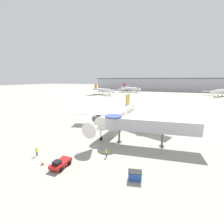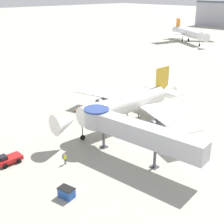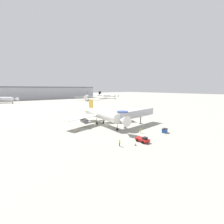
{
  "view_description": "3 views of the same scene",
  "coord_description": "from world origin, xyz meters",
  "px_view_note": "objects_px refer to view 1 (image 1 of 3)",
  "views": [
    {
      "loc": [
        12.47,
        -40.76,
        14.69
      ],
      "look_at": [
        -2.7,
        -2.52,
        5.78
      ],
      "focal_mm": 24.0,
      "sensor_mm": 36.0,
      "label": 1
    },
    {
      "loc": [
        35.69,
        -39.09,
        24.19
      ],
      "look_at": [
        1.6,
        -6.87,
        5.67
      ],
      "focal_mm": 50.0,
      "sensor_mm": 36.0,
      "label": 2
    },
    {
      "loc": [
        -34.72,
        -48.89,
        14.56
      ],
      "look_at": [
        0.95,
        -1.63,
        5.19
      ],
      "focal_mm": 24.0,
      "sensor_mm": 36.0,
      "label": 3
    }
  ],
  "objects_px": {
    "traffic_cone_apron_front": "(42,163)",
    "background_jet_orange_tail": "(102,90)",
    "main_airplane": "(117,116)",
    "pushback_tug_red": "(60,163)",
    "traffic_cone_port_wing": "(78,126)",
    "background_jet_red_tail": "(130,88)",
    "jet_bridge": "(143,125)",
    "background_jet_blue_tail": "(220,91)",
    "ground_crew_wing_walker": "(106,152)",
    "ground_crew_marshaller": "(37,151)",
    "service_container_blue": "(135,175)"
  },
  "relations": [
    {
      "from": "service_container_blue",
      "to": "background_jet_orange_tail",
      "type": "relative_size",
      "value": 0.07
    },
    {
      "from": "service_container_blue",
      "to": "ground_crew_marshaller",
      "type": "distance_m",
      "value": 19.62
    },
    {
      "from": "traffic_cone_apron_front",
      "to": "background_jet_red_tail",
      "type": "relative_size",
      "value": 0.03
    },
    {
      "from": "background_jet_orange_tail",
      "to": "ground_crew_marshaller",
      "type": "bearing_deg",
      "value": -130.16
    },
    {
      "from": "pushback_tug_red",
      "to": "traffic_cone_apron_front",
      "type": "xyz_separation_m",
      "value": [
        -3.46,
        -0.6,
        -0.35
      ]
    },
    {
      "from": "background_jet_red_tail",
      "to": "pushback_tug_red",
      "type": "bearing_deg",
      "value": -129.68
    },
    {
      "from": "traffic_cone_port_wing",
      "to": "background_jet_red_tail",
      "type": "height_order",
      "value": "background_jet_red_tail"
    },
    {
      "from": "pushback_tug_red",
      "to": "service_container_blue",
      "type": "bearing_deg",
      "value": 7.13
    },
    {
      "from": "pushback_tug_red",
      "to": "ground_crew_wing_walker",
      "type": "distance_m",
      "value": 8.51
    },
    {
      "from": "background_jet_orange_tail",
      "to": "background_jet_red_tail",
      "type": "bearing_deg",
      "value": 7.06
    },
    {
      "from": "pushback_tug_red",
      "to": "traffic_cone_port_wing",
      "type": "bearing_deg",
      "value": 117.12
    },
    {
      "from": "pushback_tug_red",
      "to": "traffic_cone_port_wing",
      "type": "distance_m",
      "value": 22.47
    },
    {
      "from": "ground_crew_wing_walker",
      "to": "background_jet_blue_tail",
      "type": "relative_size",
      "value": 0.06
    },
    {
      "from": "pushback_tug_red",
      "to": "background_jet_red_tail",
      "type": "height_order",
      "value": "background_jet_red_tail"
    },
    {
      "from": "main_airplane",
      "to": "traffic_cone_apron_front",
      "type": "xyz_separation_m",
      "value": [
        -5.42,
        -23.74,
        -3.72
      ]
    },
    {
      "from": "pushback_tug_red",
      "to": "background_jet_red_tail",
      "type": "xyz_separation_m",
      "value": [
        -30.05,
        157.07,
        3.72
      ]
    },
    {
      "from": "service_container_blue",
      "to": "background_jet_blue_tail",
      "type": "distance_m",
      "value": 146.76
    },
    {
      "from": "traffic_cone_apron_front",
      "to": "ground_crew_marshaller",
      "type": "bearing_deg",
      "value": 149.76
    },
    {
      "from": "ground_crew_marshaller",
      "to": "background_jet_red_tail",
      "type": "relative_size",
      "value": 0.06
    },
    {
      "from": "pushback_tug_red",
      "to": "ground_crew_wing_walker",
      "type": "height_order",
      "value": "ground_crew_wing_walker"
    },
    {
      "from": "pushback_tug_red",
      "to": "ground_crew_marshaller",
      "type": "distance_m",
      "value": 7.18
    },
    {
      "from": "background_jet_orange_tail",
      "to": "background_jet_blue_tail",
      "type": "bearing_deg",
      "value": -46.25
    },
    {
      "from": "main_airplane",
      "to": "background_jet_blue_tail",
      "type": "xyz_separation_m",
      "value": [
        54.71,
        118.33,
        0.41
      ]
    },
    {
      "from": "jet_bridge",
      "to": "traffic_cone_port_wing",
      "type": "xyz_separation_m",
      "value": [
        -21.51,
        5.59,
        -4.37
      ]
    },
    {
      "from": "pushback_tug_red",
      "to": "background_jet_blue_tail",
      "type": "xyz_separation_m",
      "value": [
        56.67,
        141.46,
        3.79
      ]
    },
    {
      "from": "jet_bridge",
      "to": "traffic_cone_port_wing",
      "type": "height_order",
      "value": "jet_bridge"
    },
    {
      "from": "jet_bridge",
      "to": "background_jet_blue_tail",
      "type": "relative_size",
      "value": 0.75
    },
    {
      "from": "background_jet_red_tail",
      "to": "background_jet_orange_tail",
      "type": "bearing_deg",
      "value": -164.0
    },
    {
      "from": "traffic_cone_port_wing",
      "to": "background_jet_red_tail",
      "type": "bearing_deg",
      "value": 98.25
    },
    {
      "from": "ground_crew_marshaller",
      "to": "background_jet_blue_tail",
      "type": "relative_size",
      "value": 0.06
    },
    {
      "from": "background_jet_blue_tail",
      "to": "background_jet_orange_tail",
      "type": "distance_m",
      "value": 106.94
    },
    {
      "from": "traffic_cone_port_wing",
      "to": "ground_crew_wing_walker",
      "type": "relative_size",
      "value": 0.48
    },
    {
      "from": "traffic_cone_apron_front",
      "to": "ground_crew_wing_walker",
      "type": "relative_size",
      "value": 0.46
    },
    {
      "from": "ground_crew_marshaller",
      "to": "ground_crew_wing_walker",
      "type": "xyz_separation_m",
      "value": [
        12.96,
        4.61,
        -0.09
      ]
    },
    {
      "from": "ground_crew_wing_walker",
      "to": "traffic_cone_apron_front",
      "type": "bearing_deg",
      "value": -14.86
    },
    {
      "from": "service_container_blue",
      "to": "traffic_cone_apron_front",
      "type": "distance_m",
      "value": 16.2
    },
    {
      "from": "traffic_cone_apron_front",
      "to": "background_jet_orange_tail",
      "type": "xyz_separation_m",
      "value": [
        -43.99,
        117.66,
        4.11
      ]
    },
    {
      "from": "traffic_cone_port_wing",
      "to": "ground_crew_wing_walker",
      "type": "xyz_separation_m",
      "value": [
        16.12,
        -13.95,
        0.56
      ]
    },
    {
      "from": "main_airplane",
      "to": "traffic_cone_port_wing",
      "type": "bearing_deg",
      "value": -162.93
    },
    {
      "from": "background_jet_red_tail",
      "to": "service_container_blue",
      "type": "bearing_deg",
      "value": -125.17
    },
    {
      "from": "service_container_blue",
      "to": "background_jet_orange_tail",
      "type": "height_order",
      "value": "background_jet_orange_tail"
    },
    {
      "from": "background_jet_blue_tail",
      "to": "ground_crew_wing_walker",
      "type": "bearing_deg",
      "value": -77.94
    },
    {
      "from": "traffic_cone_port_wing",
      "to": "traffic_cone_apron_front",
      "type": "xyz_separation_m",
      "value": [
        6.72,
        -20.63,
        -0.01
      ]
    },
    {
      "from": "ground_crew_wing_walker",
      "to": "background_jet_orange_tail",
      "type": "distance_m",
      "value": 123.2
    },
    {
      "from": "jet_bridge",
      "to": "background_jet_red_tail",
      "type": "bearing_deg",
      "value": 99.03
    },
    {
      "from": "ground_crew_wing_walker",
      "to": "background_jet_blue_tail",
      "type": "distance_m",
      "value": 144.61
    },
    {
      "from": "jet_bridge",
      "to": "background_jet_blue_tail",
      "type": "xyz_separation_m",
      "value": [
        45.34,
        127.02,
        -0.25
      ]
    },
    {
      "from": "pushback_tug_red",
      "to": "background_jet_blue_tail",
      "type": "distance_m",
      "value": 152.44
    },
    {
      "from": "traffic_cone_port_wing",
      "to": "ground_crew_marshaller",
      "type": "relative_size",
      "value": 0.44
    },
    {
      "from": "pushback_tug_red",
      "to": "background_jet_blue_tail",
      "type": "relative_size",
      "value": 0.14
    }
  ]
}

